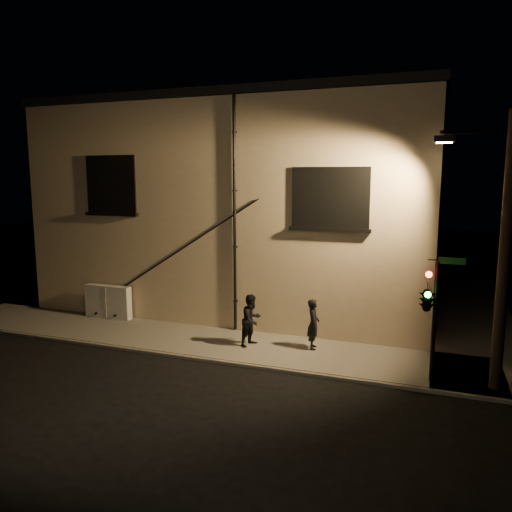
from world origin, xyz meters
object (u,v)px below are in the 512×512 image
at_px(utility_cabinet, 108,302).
at_px(streetlamp_pole, 501,247).
at_px(traffic_signal, 428,298).
at_px(pedestrian_b, 252,320).
at_px(pedestrian_a, 313,324).

distance_m(utility_cabinet, streetlamp_pole, 14.22).
relative_size(traffic_signal, streetlamp_pole, 0.47).
relative_size(pedestrian_b, traffic_signal, 0.50).
relative_size(pedestrian_a, pedestrian_b, 0.96).
bearing_deg(pedestrian_a, traffic_signal, -125.31).
height_order(pedestrian_b, traffic_signal, traffic_signal).
bearing_deg(pedestrian_b, pedestrian_a, -60.13).
xyz_separation_m(pedestrian_b, traffic_signal, (5.48, -1.06, 1.45)).
height_order(pedestrian_a, traffic_signal, traffic_signal).
height_order(utility_cabinet, pedestrian_b, pedestrian_b).
distance_m(traffic_signal, streetlamp_pole, 2.24).
distance_m(utility_cabinet, pedestrian_a, 8.57).
bearing_deg(pedestrian_a, pedestrian_b, 87.31).
bearing_deg(utility_cabinet, pedestrian_a, -5.07).
bearing_deg(pedestrian_b, utility_cabinet, 99.74).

